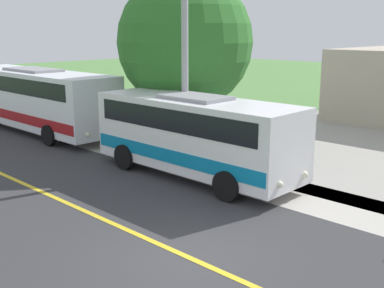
% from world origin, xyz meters
% --- Properties ---
extents(ground_plane, '(120.00, 120.00, 0.00)m').
position_xyz_m(ground_plane, '(0.00, 0.00, 0.00)').
color(ground_plane, '#548442').
extents(road_surface, '(8.00, 100.00, 0.01)m').
position_xyz_m(road_surface, '(0.00, 0.00, 0.00)').
color(road_surface, '#333335').
rests_on(road_surface, ground).
extents(sidewalk, '(2.40, 100.00, 0.01)m').
position_xyz_m(sidewalk, '(-5.20, 0.00, 0.00)').
color(sidewalk, '#B2ADA3').
rests_on(sidewalk, ground).
extents(road_centre_line, '(0.16, 100.00, 0.00)m').
position_xyz_m(road_centre_line, '(0.00, 0.00, 0.01)').
color(road_centre_line, gold).
rests_on(road_centre_line, ground).
extents(shuttle_bus_front, '(2.58, 7.66, 2.74)m').
position_xyz_m(shuttle_bus_front, '(-4.47, -4.03, 1.51)').
color(shuttle_bus_front, white).
rests_on(shuttle_bus_front, ground).
extents(transit_bus_rear, '(2.77, 10.85, 3.02)m').
position_xyz_m(transit_bus_rear, '(-4.56, -14.82, 1.66)').
color(transit_bus_rear, white).
rests_on(transit_bus_rear, ground).
extents(street_light_pole, '(1.97, 0.24, 8.13)m').
position_xyz_m(street_light_pole, '(-4.88, -5.04, 4.47)').
color(street_light_pole, '#9E9EA3').
rests_on(street_light_pole, ground).
extents(tree_curbside, '(5.58, 5.58, 7.12)m').
position_xyz_m(tree_curbside, '(-7.40, -7.40, 4.32)').
color(tree_curbside, brown).
rests_on(tree_curbside, ground).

